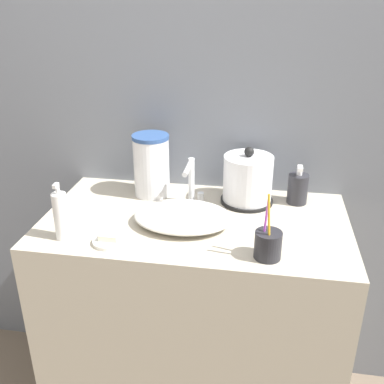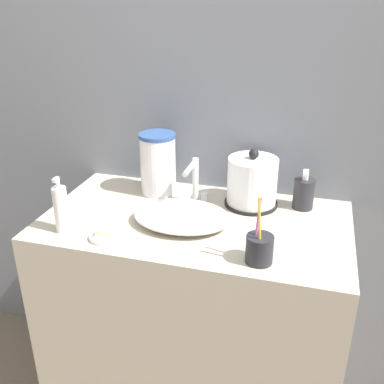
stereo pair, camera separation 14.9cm
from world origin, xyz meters
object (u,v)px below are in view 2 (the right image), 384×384
at_px(electric_kettle, 252,183).
at_px(lotion_bottle, 304,193).
at_px(faucet, 195,180).
at_px(water_pitcher, 158,164).
at_px(toothbrush_cup, 259,248).
at_px(shampoo_bottle, 61,209).

distance_m(electric_kettle, lotion_bottle, 0.18).
distance_m(faucet, water_pitcher, 0.18).
xyz_separation_m(toothbrush_cup, shampoo_bottle, (-0.63, 0.01, 0.03)).
relative_size(electric_kettle, water_pitcher, 0.91).
xyz_separation_m(faucet, lotion_bottle, (0.38, 0.08, -0.04)).
bearing_deg(toothbrush_cup, shampoo_bottle, 179.32).
xyz_separation_m(faucet, toothbrush_cup, (0.27, -0.31, -0.05)).
xyz_separation_m(faucet, water_pitcher, (-0.16, 0.07, 0.02)).
bearing_deg(electric_kettle, lotion_bottle, 7.93).
distance_m(lotion_bottle, water_pitcher, 0.54).
bearing_deg(water_pitcher, lotion_bottle, 1.33).
height_order(faucet, lotion_bottle, faucet).
distance_m(toothbrush_cup, shampoo_bottle, 0.63).
bearing_deg(electric_kettle, water_pitcher, 177.97).
relative_size(lotion_bottle, shampoo_bottle, 0.77).
bearing_deg(faucet, water_pitcher, 157.92).
bearing_deg(faucet, shampoo_bottle, -139.69).
bearing_deg(faucet, lotion_bottle, 11.92).
bearing_deg(faucet, electric_kettle, 15.53).
height_order(faucet, water_pitcher, water_pitcher).
bearing_deg(water_pitcher, faucet, -22.08).
bearing_deg(lotion_bottle, shampoo_bottle, -152.42).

